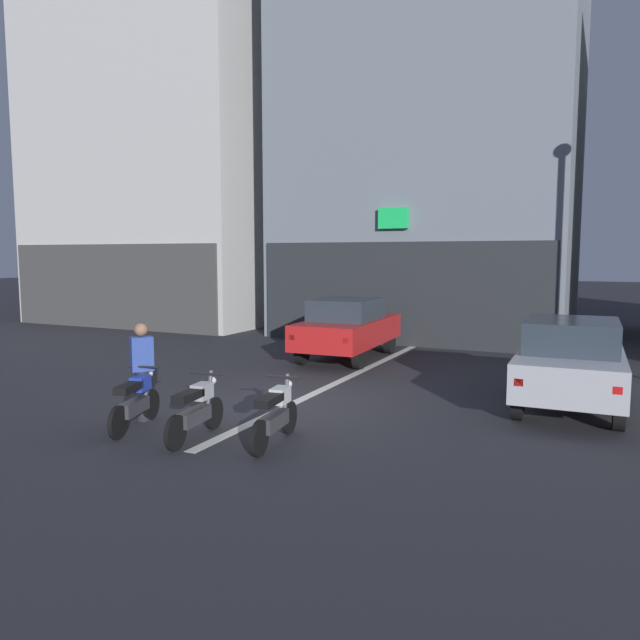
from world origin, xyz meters
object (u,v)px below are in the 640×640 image
at_px(car_red_crossing_near, 348,326).
at_px(car_silver_parked_kerbside, 571,360).
at_px(motorcycle_silver_row_left_mid, 196,410).
at_px(motorcycle_white_row_centre, 275,414).
at_px(motorcycle_blue_row_leftmost, 135,401).
at_px(car_white_down_street, 510,307).
at_px(person_by_motorcycles, 142,371).

height_order(car_red_crossing_near, car_silver_parked_kerbside, same).
bearing_deg(motorcycle_silver_row_left_mid, motorcycle_white_row_centre, 13.18).
bearing_deg(motorcycle_silver_row_left_mid, car_red_crossing_near, 95.02).
bearing_deg(motorcycle_silver_row_left_mid, car_silver_parked_kerbside, 41.73).
distance_m(motorcycle_blue_row_leftmost, motorcycle_silver_row_left_mid, 1.23).
distance_m(car_white_down_street, motorcycle_white_row_centre, 15.44).
relative_size(car_red_crossing_near, motorcycle_blue_row_leftmost, 2.56).
distance_m(car_silver_parked_kerbside, motorcycle_white_row_centre, 5.71).
bearing_deg(car_white_down_street, motorcycle_silver_row_left_mid, -98.82).
bearing_deg(motorcycle_silver_row_left_mid, car_white_down_street, 81.18).
bearing_deg(car_silver_parked_kerbside, car_red_crossing_near, 151.87).
bearing_deg(person_by_motorcycles, car_silver_parked_kerbside, 32.00).
xyz_separation_m(car_silver_parked_kerbside, person_by_motorcycles, (-6.50, -4.06, -0.03)).
height_order(motorcycle_blue_row_leftmost, motorcycle_silver_row_left_mid, same).
distance_m(car_red_crossing_near, car_white_down_street, 8.68).
bearing_deg(car_red_crossing_near, motorcycle_blue_row_leftmost, -94.30).
xyz_separation_m(car_red_crossing_near, motorcycle_silver_row_left_mid, (0.66, -7.57, -0.43)).
xyz_separation_m(motorcycle_silver_row_left_mid, motorcycle_white_row_centre, (1.23, 0.29, 0.00)).
height_order(car_silver_parked_kerbside, car_white_down_street, same).
height_order(car_white_down_street, person_by_motorcycles, person_by_motorcycles).
height_order(car_silver_parked_kerbside, person_by_motorcycles, person_by_motorcycles).
bearing_deg(motorcycle_blue_row_leftmost, person_by_motorcycles, 117.15).
distance_m(motorcycle_white_row_centre, person_by_motorcycles, 2.70).
distance_m(car_red_crossing_near, motorcycle_white_row_centre, 7.53).
relative_size(car_silver_parked_kerbside, motorcycle_silver_row_left_mid, 2.48).
bearing_deg(person_by_motorcycles, car_white_down_street, 75.72).
relative_size(motorcycle_silver_row_left_mid, person_by_motorcycles, 1.00).
xyz_separation_m(car_silver_parked_kerbside, car_white_down_street, (-2.62, 11.16, 0.00)).
height_order(car_silver_parked_kerbside, motorcycle_silver_row_left_mid, car_silver_parked_kerbside).
bearing_deg(motorcycle_blue_row_leftmost, motorcycle_silver_row_left_mid, -1.61).
distance_m(motorcycle_blue_row_leftmost, motorcycle_white_row_centre, 2.47).
relative_size(car_white_down_street, motorcycle_white_row_centre, 2.53).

